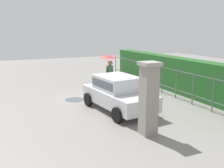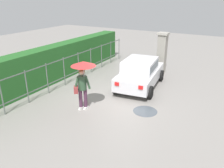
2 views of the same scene
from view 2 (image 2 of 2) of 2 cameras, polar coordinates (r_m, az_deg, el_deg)
The scene contains 7 objects.
ground_plane at distance 10.64m, azimuth 1.96°, elevation -3.06°, with size 40.00×40.00×0.00m, color gray.
car at distance 11.50m, azimuth 7.11°, elevation 3.02°, with size 3.89×2.22×1.48m.
pedestrian at distance 8.96m, azimuth -7.42°, elevation 2.35°, with size 0.98×0.98×2.06m.
gate_pillar at distance 13.82m, azimuth 12.49°, elevation 7.73°, with size 0.60×0.60×2.42m.
fence_section at distance 11.89m, azimuth -11.99°, elevation 3.44°, with size 12.11×0.05×1.50m.
hedge_row at distance 12.55m, azimuth -15.67°, elevation 4.66°, with size 13.06×0.90×1.90m, color #235B23.
puddle_near at distance 9.40m, azimuth 8.36°, elevation -6.80°, with size 0.99×0.99×0.00m, color #4C545B.
Camera 2 is at (-8.58, -4.45, 4.44)m, focal length 36.24 mm.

